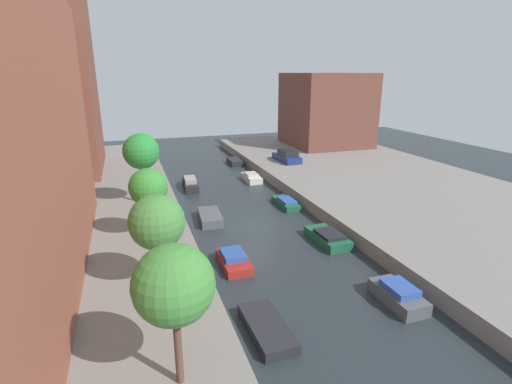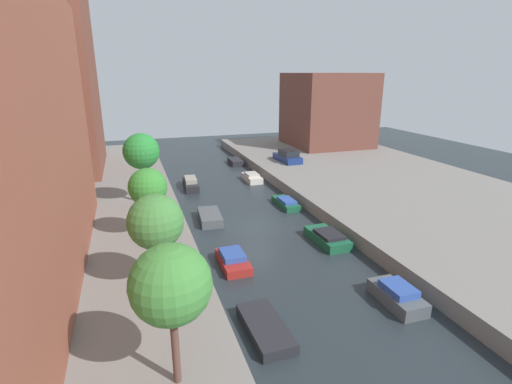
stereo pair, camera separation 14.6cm
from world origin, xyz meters
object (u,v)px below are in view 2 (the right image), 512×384
(low_block_right, at_px, (327,110))
(moored_boat_right_4, at_px, (252,178))
(moored_boat_right_3, at_px, (286,203))
(street_tree_1, at_px, (156,222))
(parked_car, at_px, (288,157))
(moored_boat_right_5, at_px, (235,162))
(moored_boat_right_2, at_px, (327,238))
(moored_boat_left_1, at_px, (265,328))
(street_tree_3, at_px, (141,152))
(moored_boat_right_1, at_px, (397,296))
(moored_boat_left_4, at_px, (191,183))
(moored_boat_left_2, at_px, (233,260))
(apartment_tower_far, at_px, (37,69))
(street_tree_0, at_px, (171,285))
(moored_boat_left_3, at_px, (210,217))
(street_tree_2, at_px, (148,188))

(low_block_right, bearing_deg, moored_boat_right_4, -141.70)
(moored_boat_right_3, bearing_deg, street_tree_1, -134.48)
(moored_boat_right_4, bearing_deg, parked_car, 31.39)
(moored_boat_right_4, distance_m, moored_boat_right_5, 7.95)
(street_tree_1, height_order, moored_boat_right_2, street_tree_1)
(moored_boat_left_1, relative_size, moored_boat_right_5, 1.19)
(street_tree_3, height_order, moored_boat_right_4, street_tree_3)
(street_tree_1, distance_m, moored_boat_right_1, 12.04)
(moored_boat_left_4, bearing_deg, moored_boat_left_2, -90.67)
(street_tree_1, xyz_separation_m, parked_car, (16.23, 22.99, -2.76))
(moored_boat_left_4, height_order, moored_boat_right_4, moored_boat_left_4)
(apartment_tower_far, relative_size, street_tree_0, 4.11)
(parked_car, xyz_separation_m, moored_boat_right_1, (-5.36, -26.45, -1.12))
(street_tree_0, xyz_separation_m, moored_boat_right_3, (11.23, 17.60, -4.30))
(street_tree_1, xyz_separation_m, moored_boat_right_2, (11.03, 3.88, -3.96))
(low_block_right, relative_size, street_tree_3, 1.91)
(moored_boat_right_1, bearing_deg, low_block_right, 67.22)
(apartment_tower_far, xyz_separation_m, moored_boat_right_4, (19.48, -7.11, -10.71))
(moored_boat_right_4, bearing_deg, street_tree_1, -118.91)
(street_tree_0, xyz_separation_m, parked_car, (16.23, 29.15, -3.04))
(low_block_right, height_order, moored_boat_left_1, low_block_right)
(low_block_right, bearing_deg, moored_boat_right_1, -112.78)
(moored_boat_left_3, bearing_deg, moored_boat_right_5, 68.75)
(street_tree_1, bearing_deg, moored_boat_left_3, 66.10)
(moored_boat_left_4, bearing_deg, moored_boat_right_2, -66.92)
(moored_boat_right_3, height_order, moored_boat_right_5, moored_boat_right_3)
(moored_boat_left_4, distance_m, moored_boat_right_4, 6.43)
(street_tree_3, xyz_separation_m, moored_boat_left_2, (4.30, -10.16, -4.73))
(low_block_right, height_order, moored_boat_right_3, low_block_right)
(street_tree_0, bearing_deg, street_tree_1, 90.00)
(apartment_tower_far, height_order, low_block_right, apartment_tower_far)
(moored_boat_left_1, bearing_deg, apartment_tower_far, 112.56)
(moored_boat_right_2, bearing_deg, moored_boat_right_4, 90.48)
(parked_car, bearing_deg, moored_boat_right_5, 136.33)
(low_block_right, bearing_deg, parked_car, -138.21)
(moored_boat_left_3, distance_m, moored_boat_right_2, 9.04)
(moored_boat_left_1, relative_size, moored_boat_right_1, 1.19)
(parked_car, bearing_deg, low_block_right, 41.79)
(street_tree_2, bearing_deg, apartment_tower_far, 112.39)
(street_tree_0, relative_size, street_tree_3, 0.90)
(apartment_tower_far, distance_m, moored_boat_left_4, 18.48)
(moored_boat_left_3, bearing_deg, moored_boat_left_2, -91.38)
(street_tree_2, bearing_deg, moored_boat_right_3, 25.76)
(moored_boat_left_3, distance_m, moored_boat_right_1, 14.99)
(street_tree_2, bearing_deg, street_tree_0, -90.00)
(apartment_tower_far, distance_m, moored_boat_left_2, 29.33)
(moored_boat_right_3, bearing_deg, parked_car, 66.62)
(moored_boat_left_3, height_order, moored_boat_right_1, moored_boat_right_1)
(apartment_tower_far, bearing_deg, moored_boat_left_2, -61.85)
(moored_boat_left_4, xyz_separation_m, moored_boat_right_5, (6.82, 8.44, -0.14))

